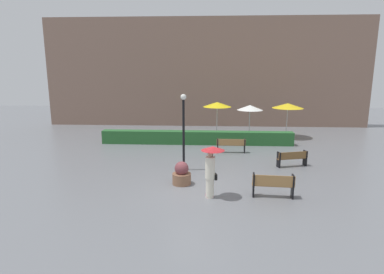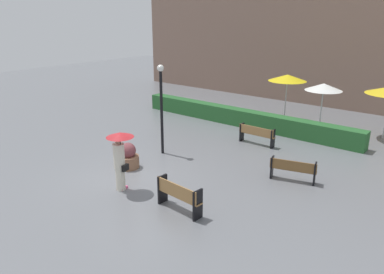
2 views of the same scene
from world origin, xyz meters
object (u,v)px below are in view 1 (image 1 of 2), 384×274
at_px(patio_umbrella_white, 250,108).
at_px(patio_umbrella_yellow_far, 288,106).
at_px(patio_umbrella_yellow, 217,105).
at_px(bench_far_right, 292,158).
at_px(pedestrian_with_umbrella, 211,166).
at_px(planter_pot, 182,174).
at_px(lamp_post, 184,124).
at_px(bench_back_row, 231,144).
at_px(bench_near_right, 273,184).

distance_m(patio_umbrella_white, patio_umbrella_yellow_far, 2.95).
bearing_deg(patio_umbrella_yellow, patio_umbrella_white, -18.00).
relative_size(bench_far_right, pedestrian_with_umbrella, 0.79).
relative_size(planter_pot, patio_umbrella_white, 0.41).
bearing_deg(patio_umbrella_yellow_far, patio_umbrella_white, -163.00).
relative_size(bench_far_right, patio_umbrella_yellow, 0.63).
distance_m(bench_far_right, lamp_post, 5.93).
height_order(planter_pot, lamp_post, lamp_post).
relative_size(planter_pot, lamp_post, 0.27).
xyz_separation_m(pedestrian_with_umbrella, patio_umbrella_yellow_far, (5.56, 11.61, 1.04)).
xyz_separation_m(bench_far_right, lamp_post, (-5.56, -0.88, 1.86)).
distance_m(pedestrian_with_umbrella, planter_pot, 2.12).
bearing_deg(bench_back_row, patio_umbrella_yellow, 99.75).
height_order(bench_back_row, patio_umbrella_white, patio_umbrella_white).
bearing_deg(planter_pot, bench_back_row, 65.64).
relative_size(planter_pot, patio_umbrella_yellow, 0.39).
height_order(bench_back_row, bench_near_right, bench_near_right).
height_order(patio_umbrella_yellow, patio_umbrella_yellow_far, patio_umbrella_yellow).
relative_size(pedestrian_with_umbrella, lamp_post, 0.55).
distance_m(bench_near_right, patio_umbrella_yellow_far, 12.01).
xyz_separation_m(bench_far_right, bench_back_row, (-2.99, 2.65, 0.04)).
xyz_separation_m(pedestrian_with_umbrella, patio_umbrella_yellow, (0.45, 11.48, 1.11)).
relative_size(bench_near_right, lamp_post, 0.43).
distance_m(planter_pot, lamp_post, 2.76).
distance_m(pedestrian_with_umbrella, patio_umbrella_yellow_far, 12.91).
relative_size(patio_umbrella_yellow, patio_umbrella_white, 1.05).
xyz_separation_m(bench_back_row, pedestrian_with_umbrella, (-1.23, -6.98, 0.79)).
bearing_deg(patio_umbrella_yellow, lamp_post, -102.63).
xyz_separation_m(bench_back_row, patio_umbrella_white, (1.51, 3.76, 1.78)).
bearing_deg(bench_near_right, bench_far_right, 66.95).
relative_size(bench_back_row, patio_umbrella_yellow_far, 0.69).
bearing_deg(bench_back_row, planter_pot, -114.36).
bearing_deg(bench_near_right, bench_back_row, 100.05).
xyz_separation_m(bench_near_right, planter_pot, (-3.72, 1.30, -0.11)).
bearing_deg(patio_umbrella_yellow, patio_umbrella_yellow_far, 1.36).
bearing_deg(patio_umbrella_yellow, bench_near_right, -80.07).
bearing_deg(lamp_post, patio_umbrella_white, 60.78).
bearing_deg(bench_back_row, bench_near_right, -79.95).
bearing_deg(pedestrian_with_umbrella, lamp_post, 111.40).
bearing_deg(bench_far_right, patio_umbrella_white, 102.99).
xyz_separation_m(bench_back_row, bench_near_right, (1.21, -6.83, 0.03)).
bearing_deg(patio_umbrella_white, bench_near_right, -91.61).
bearing_deg(lamp_post, patio_umbrella_yellow, 77.37).
xyz_separation_m(lamp_post, patio_umbrella_yellow_far, (6.91, 8.16, 0.02)).
height_order(patio_umbrella_white, patio_umbrella_yellow_far, patio_umbrella_yellow_far).
distance_m(bench_back_row, bench_near_right, 6.94).
xyz_separation_m(patio_umbrella_white, patio_umbrella_yellow_far, (2.82, 0.86, 0.06)).
bearing_deg(pedestrian_with_umbrella, patio_umbrella_yellow, 87.74).
xyz_separation_m(bench_near_right, pedestrian_with_umbrella, (-2.44, -0.15, 0.76)).
xyz_separation_m(patio_umbrella_yellow, patio_umbrella_yellow_far, (5.11, 0.12, -0.07)).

